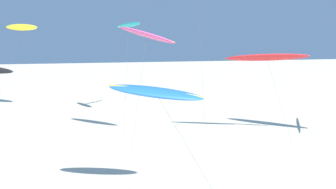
# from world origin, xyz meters

# --- Properties ---
(flying_kite_1) EXTENTS (6.52, 5.78, 12.33)m
(flying_kite_1) POSITION_xyz_m (-13.42, 54.00, 11.63)
(flying_kite_1) COLOR yellow
(flying_kite_1) RESTS_ON ground
(flying_kite_4) EXTENTS (8.06, 9.02, 9.12)m
(flying_kite_4) POSITION_xyz_m (12.09, 33.38, 8.44)
(flying_kite_4) COLOR red
(flying_kite_4) RESTS_ON ground
(flying_kite_5) EXTENTS (5.65, 8.72, 11.87)m
(flying_kite_5) POSITION_xyz_m (0.09, 34.77, 10.69)
(flying_kite_5) COLOR #EA5193
(flying_kite_5) RESTS_ON ground
(flying_kite_9) EXTENTS (6.32, 8.09, 8.02)m
(flying_kite_9) POSITION_xyz_m (-2.05, 19.42, 7.26)
(flying_kite_9) COLOR blue
(flying_kite_9) RESTS_ON ground
(flying_kite_10) EXTENTS (3.39, 12.30, 12.34)m
(flying_kite_10) POSITION_xyz_m (-0.13, 46.40, 11.81)
(flying_kite_10) COLOR #19B2B7
(flying_kite_10) RESTS_ON ground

